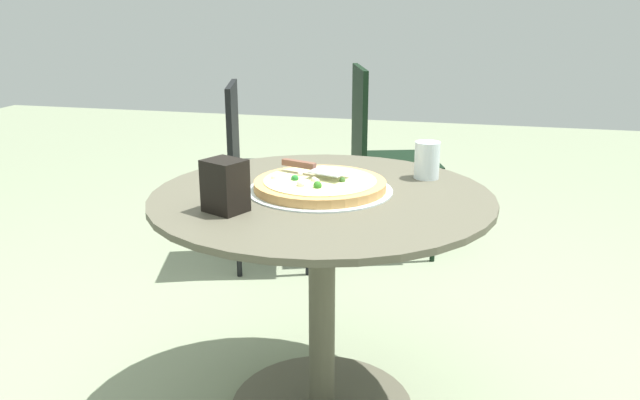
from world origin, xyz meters
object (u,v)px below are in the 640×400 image
(pizza_server, at_px, (313,167))
(patio_chair_corner, at_px, (380,147))
(patio_chair_far, at_px, (257,159))
(patio_table, at_px, (322,263))
(pizza_on_tray, at_px, (320,185))
(drinking_cup, at_px, (427,160))
(napkin_dispenser, at_px, (225,186))

(pizza_server, height_order, patio_chair_corner, patio_chair_corner)
(patio_chair_far, xyz_separation_m, patio_chair_corner, (0.52, 0.29, 0.02))
(patio_table, bearing_deg, patio_chair_far, 117.72)
(pizza_on_tray, distance_m, drinking_cup, 0.35)
(napkin_dispenser, distance_m, patio_chair_far, 1.33)
(patio_table, distance_m, pizza_server, 0.27)
(drinking_cup, xyz_separation_m, napkin_dispenser, (-0.47, -0.44, 0.01))
(napkin_dispenser, xyz_separation_m, patio_chair_far, (-0.35, 1.26, -0.25))
(patio_table, bearing_deg, patio_chair_corner, 91.36)
(pizza_server, height_order, drinking_cup, drinking_cup)
(drinking_cup, distance_m, patio_chair_far, 1.19)
(patio_chair_corner, bearing_deg, patio_chair_far, -150.88)
(napkin_dispenser, height_order, patio_chair_corner, patio_chair_corner)
(pizza_on_tray, bearing_deg, patio_chair_far, 117.79)
(patio_table, xyz_separation_m, patio_chair_far, (-0.55, 1.05, 0.02))
(pizza_server, bearing_deg, pizza_on_tray, -55.29)
(patio_table, height_order, pizza_server, pizza_server)
(pizza_server, distance_m, patio_chair_corner, 1.29)
(patio_chair_far, bearing_deg, patio_chair_corner, 29.12)
(patio_chair_far, relative_size, patio_chair_corner, 0.94)
(patio_table, height_order, patio_chair_corner, patio_chair_corner)
(pizza_on_tray, xyz_separation_m, pizza_server, (-0.03, 0.04, 0.04))
(patio_table, xyz_separation_m, pizza_server, (-0.04, 0.07, 0.26))
(patio_chair_corner, bearing_deg, pizza_server, -90.47)
(patio_table, distance_m, patio_chair_far, 1.19)
(pizza_server, relative_size, patio_chair_far, 0.25)
(patio_table, relative_size, pizza_on_tray, 2.33)
(patio_table, height_order, pizza_on_tray, pizza_on_tray)
(napkin_dispenser, relative_size, patio_chair_far, 0.16)
(patio_table, height_order, drinking_cup, drinking_cup)
(patio_table, xyz_separation_m, drinking_cup, (0.27, 0.23, 0.26))
(pizza_on_tray, bearing_deg, drinking_cup, 36.45)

